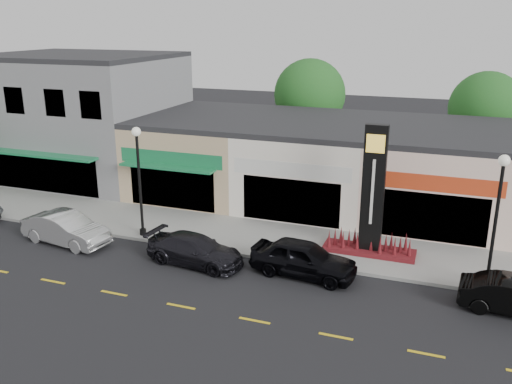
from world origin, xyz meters
TOP-DOWN VIEW (x-y plane):
  - ground at (0.00, 0.00)m, footprint 120.00×120.00m
  - sidewalk at (0.00, 4.35)m, footprint 52.00×4.30m
  - curb at (0.00, 2.10)m, footprint 52.00×0.20m
  - building_grey_2story at (-18.00, 11.48)m, footprint 12.00×10.95m
  - shop_beige at (-8.50, 11.46)m, footprint 7.00×10.85m
  - shop_cream at (-1.50, 11.47)m, footprint 7.00×10.01m
  - shop_pink_w at (5.50, 11.47)m, footprint 7.00×10.01m
  - tree_rear_west at (-4.00, 19.50)m, footprint 5.20×5.20m
  - tree_rear_mid at (8.00, 19.50)m, footprint 4.80×4.80m
  - lamp_west_near at (-8.00, 2.50)m, footprint 0.44×0.44m
  - lamp_east_near at (8.00, 2.50)m, footprint 0.44×0.44m
  - pylon_sign at (3.00, 4.20)m, footprint 4.20×1.30m
  - car_white_van at (-11.11, 0.58)m, footprint 2.21×4.77m
  - car_dark_sedan at (-4.18, 0.65)m, footprint 2.33×4.71m
  - car_black_sedan at (0.67, 1.19)m, footprint 2.26×4.72m

SIDE VIEW (x-z plane):
  - ground at x=0.00m, z-range 0.00..0.00m
  - sidewalk at x=0.00m, z-range 0.00..0.15m
  - curb at x=0.00m, z-range 0.00..0.15m
  - car_dark_sedan at x=-4.18m, z-range 0.00..1.32m
  - car_white_van at x=-11.11m, z-range 0.00..1.51m
  - car_black_sedan at x=0.67m, z-range 0.00..1.55m
  - pylon_sign at x=3.00m, z-range -0.73..5.27m
  - shop_cream at x=-1.50m, z-range 0.00..4.80m
  - shop_pink_w at x=5.50m, z-range 0.00..4.80m
  - shop_beige at x=-8.50m, z-range 0.00..4.80m
  - lamp_west_near at x=-8.00m, z-range 0.74..6.21m
  - lamp_east_near at x=8.00m, z-range 0.74..6.21m
  - building_grey_2story at x=-18.00m, z-range -0.01..8.29m
  - tree_rear_mid at x=8.00m, z-range 1.24..8.53m
  - tree_rear_west at x=-4.00m, z-range 1.30..9.13m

